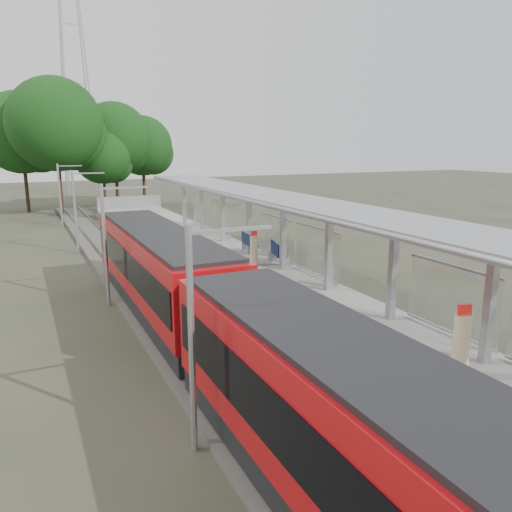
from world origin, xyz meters
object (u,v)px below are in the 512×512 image
(litter_bin, at_px, (329,276))
(info_pillar_near, at_px, (461,345))
(bench_mid, at_px, (277,252))
(bench_far, at_px, (249,243))
(train, at_px, (222,320))
(info_pillar_far, at_px, (254,250))

(litter_bin, bearing_deg, info_pillar_near, -100.56)
(bench_mid, relative_size, bench_far, 1.04)
(bench_far, relative_size, info_pillar_near, 0.85)
(bench_mid, bearing_deg, train, -111.20)
(bench_far, xyz_separation_m, litter_bin, (0.31, -7.68, -0.14))
(info_pillar_near, distance_m, litter_bin, 8.86)
(train, relative_size, bench_far, 16.31)
(litter_bin, bearing_deg, bench_mid, 91.03)
(train, bearing_deg, info_pillar_far, 60.02)
(info_pillar_near, distance_m, info_pillar_far, 13.71)
(info_pillar_far, height_order, litter_bin, info_pillar_far)
(train, distance_m, bench_mid, 11.54)
(bench_far, bearing_deg, info_pillar_near, -89.23)
(train, bearing_deg, litter_bin, 34.40)
(info_pillar_near, bearing_deg, bench_mid, 98.49)
(bench_far, bearing_deg, litter_bin, -82.32)
(train, bearing_deg, bench_far, 62.18)
(litter_bin, bearing_deg, train, -145.60)
(train, xyz_separation_m, litter_bin, (6.83, 4.68, -0.60))
(info_pillar_far, bearing_deg, bench_mid, -15.65)
(info_pillar_near, bearing_deg, bench_far, 100.48)
(train, height_order, bench_far, train)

